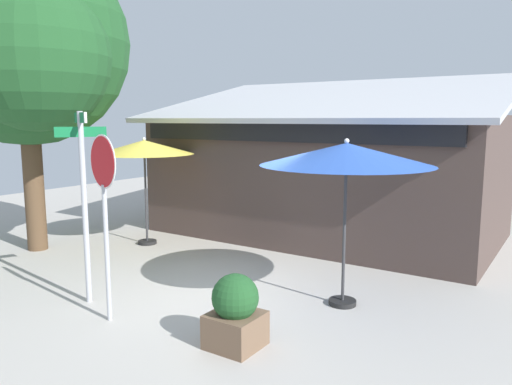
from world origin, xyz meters
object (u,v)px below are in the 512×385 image
Objects in this scene: shade_tree at (27,46)px; street_sign_post at (84,189)px; sidewalk_planter at (235,312)px; stop_sign at (104,192)px; patio_umbrella_mustard_left at (144,148)px; patio_umbrella_royal_blue_center at (346,155)px.

street_sign_post is at bearing -21.43° from shade_tree.
sidewalk_planter is at bearing -11.80° from shade_tree.
street_sign_post reaches higher than stop_sign.
patio_umbrella_mustard_left is at bearing 51.78° from shade_tree.
shade_tree is at bearing -128.22° from patio_umbrella_mustard_left.
patio_umbrella_mustard_left is 0.37× the size of shade_tree.
stop_sign reaches higher than patio_umbrella_mustard_left.
patio_umbrella_mustard_left is 6.14m from sidewalk_planter.
stop_sign is 5.30m from shade_tree.
patio_umbrella_mustard_left is (-1.99, 3.22, 0.43)m from street_sign_post.
stop_sign reaches higher than patio_umbrella_royal_blue_center.
patio_umbrella_mustard_left reaches higher than sidewalk_planter.
shade_tree reaches higher than street_sign_post.
sidewalk_planter is (6.39, -1.33, -4.02)m from shade_tree.
stop_sign is at bearing -50.99° from patio_umbrella_mustard_left.
patio_umbrella_royal_blue_center is (2.63, 2.48, 0.49)m from stop_sign.
stop_sign is 2.80× the size of sidewalk_planter.
street_sign_post is at bearing -148.21° from patio_umbrella_royal_blue_center.
patio_umbrella_mustard_left is 3.23m from shade_tree.
patio_umbrella_royal_blue_center is at bearing 31.79° from street_sign_post.
shade_tree is at bearing -173.32° from patio_umbrella_royal_blue_center.
street_sign_post is 1.21× the size of patio_umbrella_mustard_left.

